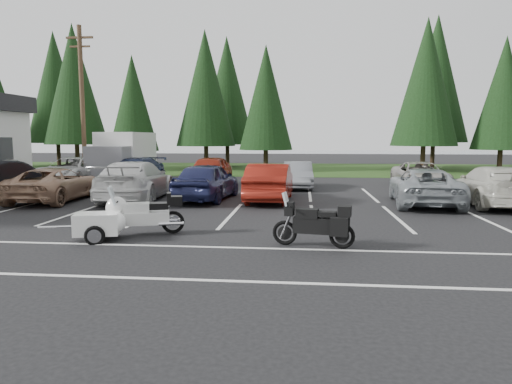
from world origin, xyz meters
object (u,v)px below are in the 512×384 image
(car_near_1, at_px, (4,179))
(car_near_2, at_px, (55,184))
(box_truck, at_px, (121,157))
(car_far_2, at_px, (210,171))
(car_near_4, at_px, (207,181))
(car_far_4, at_px, (420,175))
(touring_motorcycle, at_px, (142,210))
(car_near_5, at_px, (270,182))
(car_far_3, at_px, (298,175))
(adventure_motorcycle, at_px, (313,220))
(car_far_0, at_px, (72,171))
(car_far_1, at_px, (134,171))
(car_near_6, at_px, (425,187))
(car_near_7, at_px, (494,186))
(utility_pole, at_px, (82,101))
(car_near_3, at_px, (135,181))
(cargo_trailer, at_px, (97,227))

(car_near_1, height_order, car_near_2, car_near_1)
(box_truck, distance_m, car_far_2, 6.55)
(car_near_2, relative_size, car_near_4, 1.07)
(car_far_4, relative_size, touring_motorcycle, 2.01)
(car_near_5, bearing_deg, box_truck, -37.90)
(car_far_3, height_order, adventure_motorcycle, car_far_3)
(car_far_0, height_order, car_far_1, car_far_0)
(car_far_0, distance_m, adventure_motorcycle, 18.65)
(box_truck, xyz_separation_m, car_far_3, (10.63, -2.95, -0.78))
(car_near_6, height_order, car_far_1, car_far_1)
(box_truck, distance_m, adventure_motorcycle, 19.26)
(car_near_7, bearing_deg, car_far_3, -32.54)
(car_near_5, distance_m, touring_motorcycle, 7.47)
(car_far_4, bearing_deg, car_near_4, -151.51)
(car_far_1, distance_m, car_far_3, 9.01)
(utility_pole, xyz_separation_m, car_near_7, (20.10, -7.84, -3.94))
(car_far_2, height_order, adventure_motorcycle, car_far_2)
(utility_pole, relative_size, car_near_1, 1.82)
(car_near_5, distance_m, car_near_7, 8.57)
(car_far_4, distance_m, touring_motorcycle, 15.77)
(car_near_3, height_order, car_far_3, car_near_3)
(car_far_3, distance_m, touring_motorcycle, 12.49)
(car_near_5, relative_size, adventure_motorcycle, 2.16)
(cargo_trailer, bearing_deg, car_near_4, 66.45)
(car_near_6, height_order, car_far_0, car_far_0)
(car_near_6, distance_m, car_near_7, 2.55)
(car_near_4, height_order, car_near_5, car_near_4)
(car_near_5, height_order, car_far_4, car_near_5)
(utility_pole, relative_size, car_near_3, 1.61)
(car_near_2, height_order, car_near_6, car_near_6)
(car_far_0, height_order, touring_motorcycle, car_far_0)
(utility_pole, xyz_separation_m, touring_motorcycle, (8.63, -14.28, -4.02))
(box_truck, bearing_deg, utility_pole, -165.96)
(car_near_3, height_order, touring_motorcycle, car_near_3)
(car_far_4, relative_size, cargo_trailer, 3.15)
(car_near_3, height_order, adventure_motorcycle, car_near_3)
(car_far_0, xyz_separation_m, car_far_2, (7.82, -0.34, 0.06))
(car_near_2, relative_size, car_far_0, 0.92)
(car_near_6, height_order, cargo_trailer, car_near_6)
(car_far_0, height_order, car_far_3, car_far_0)
(utility_pole, xyz_separation_m, box_truck, (2.00, 0.50, -3.25))
(car_near_5, xyz_separation_m, car_far_4, (7.25, 5.17, -0.09))
(car_near_4, relative_size, car_near_7, 0.88)
(box_truck, relative_size, car_far_4, 1.15)
(car_near_1, distance_m, car_far_3, 13.53)
(utility_pole, xyz_separation_m, car_far_2, (7.95, -2.16, -3.89))
(car_near_2, xyz_separation_m, car_near_4, (6.14, 0.92, 0.10))
(car_near_3, relative_size, car_near_5, 1.20)
(car_near_2, xyz_separation_m, car_far_3, (9.86, 5.84, -0.02))
(utility_pole, distance_m, car_near_5, 14.26)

